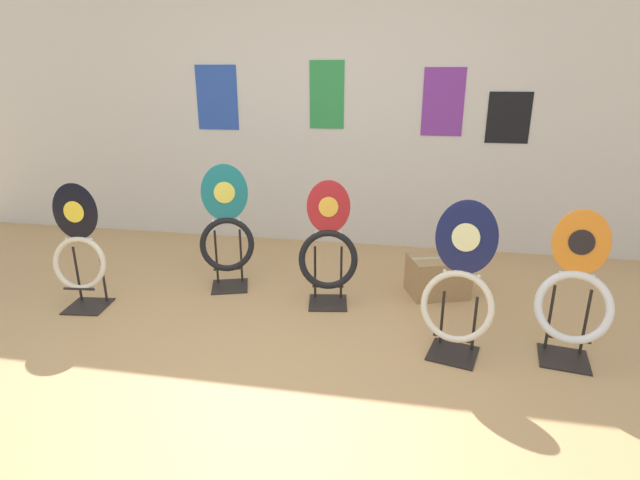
# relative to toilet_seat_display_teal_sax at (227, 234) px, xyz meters

# --- Properties ---
(ground_plane) EXTENTS (14.00, 14.00, 0.00)m
(ground_plane) POSITION_rel_toilet_seat_display_teal_sax_xyz_m (0.61, -1.24, -0.45)
(ground_plane) COLOR tan
(wall_back) EXTENTS (8.00, 0.07, 2.60)m
(wall_back) POSITION_rel_toilet_seat_display_teal_sax_xyz_m (0.61, 1.27, 0.85)
(wall_back) COLOR silver
(wall_back) RESTS_ON ground_plane
(toilet_seat_display_teal_sax) EXTENTS (0.45, 0.35, 0.98)m
(toilet_seat_display_teal_sax) POSITION_rel_toilet_seat_display_teal_sax_xyz_m (0.00, 0.00, 0.00)
(toilet_seat_display_teal_sax) COLOR black
(toilet_seat_display_teal_sax) RESTS_ON ground_plane
(toilet_seat_display_orange_sun) EXTENTS (0.45, 0.33, 0.90)m
(toilet_seat_display_orange_sun) POSITION_rel_toilet_seat_display_teal_sax_xyz_m (2.34, -0.64, -0.04)
(toilet_seat_display_orange_sun) COLOR black
(toilet_seat_display_orange_sun) RESTS_ON ground_plane
(toilet_seat_display_jazz_black) EXTENTS (0.40, 0.31, 0.92)m
(toilet_seat_display_jazz_black) POSITION_rel_toilet_seat_display_teal_sax_xyz_m (-0.90, -0.53, 0.00)
(toilet_seat_display_jazz_black) COLOR black
(toilet_seat_display_jazz_black) RESTS_ON ground_plane
(toilet_seat_display_crimson_swirl) EXTENTS (0.45, 0.32, 0.92)m
(toilet_seat_display_crimson_swirl) POSITION_rel_toilet_seat_display_teal_sax_xyz_m (0.82, -0.16, -0.03)
(toilet_seat_display_crimson_swirl) COLOR black
(toilet_seat_display_crimson_swirl) RESTS_ON ground_plane
(toilet_seat_display_navy_moon) EXTENTS (0.46, 0.35, 0.95)m
(toilet_seat_display_navy_moon) POSITION_rel_toilet_seat_display_teal_sax_xyz_m (1.70, -0.69, -0.01)
(toilet_seat_display_navy_moon) COLOR black
(toilet_seat_display_navy_moon) RESTS_ON ground_plane
(storage_box) EXTENTS (0.51, 0.44, 0.30)m
(storage_box) POSITION_rel_toilet_seat_display_teal_sax_xyz_m (1.63, 0.16, -0.30)
(storage_box) COLOR #A37F51
(storage_box) RESTS_ON ground_plane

